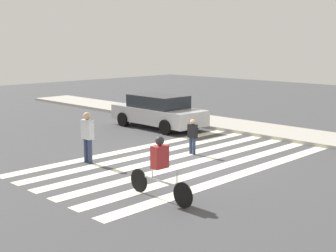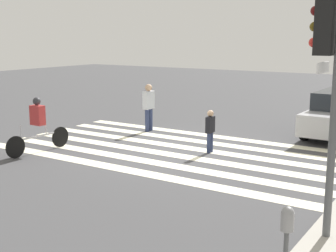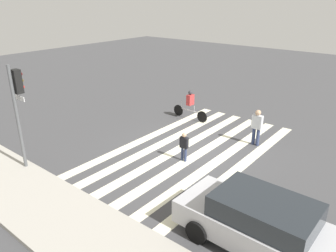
# 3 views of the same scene
# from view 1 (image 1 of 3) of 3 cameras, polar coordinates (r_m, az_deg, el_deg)

# --- Properties ---
(ground_plane) EXTENTS (60.00, 60.00, 0.00)m
(ground_plane) POSITION_cam_1_polar(r_m,az_deg,el_deg) (15.11, 1.45, -4.26)
(ground_plane) COLOR #444447
(sidewalk_curb) EXTENTS (36.00, 2.50, 0.14)m
(sidewalk_curb) POSITION_cam_1_polar(r_m,az_deg,el_deg) (20.00, 13.87, -0.80)
(sidewalk_curb) COLOR #ADA89E
(sidewalk_curb) RESTS_ON ground_plane
(crosswalk_stripes) EXTENTS (5.11, 10.00, 0.01)m
(crosswalk_stripes) POSITION_cam_1_polar(r_m,az_deg,el_deg) (15.11, 1.45, -4.25)
(crosswalk_stripes) COLOR #F2EDCC
(crosswalk_stripes) RESTS_ON ground_plane
(pedestrian_adult_tall_backpack) EXTENTS (0.45, 0.24, 1.62)m
(pedestrian_adult_tall_backpack) POSITION_cam_1_polar(r_m,az_deg,el_deg) (14.88, -9.78, -1.01)
(pedestrian_adult_tall_backpack) COLOR navy
(pedestrian_adult_tall_backpack) RESTS_ON ground_plane
(pedestrian_adult_blue_shirt) EXTENTS (0.34, 0.18, 1.21)m
(pedestrian_adult_blue_shirt) POSITION_cam_1_polar(r_m,az_deg,el_deg) (15.88, 3.00, -1.04)
(pedestrian_adult_blue_shirt) COLOR navy
(pedestrian_adult_blue_shirt) RESTS_ON ground_plane
(cyclist_mid_street) EXTENTS (2.19, 0.41, 1.57)m
(cyclist_mid_street) POSITION_cam_1_polar(r_m,az_deg,el_deg) (11.23, -1.01, -4.80)
(cyclist_mid_street) COLOR black
(cyclist_mid_street) RESTS_ON ground_plane
(car_parked_far_curb) EXTENTS (4.57, 2.03, 1.48)m
(car_parked_far_curb) POSITION_cam_1_polar(r_m,az_deg,el_deg) (20.80, -1.20, 1.82)
(car_parked_far_curb) COLOR #B7B7BC
(car_parked_far_curb) RESTS_ON ground_plane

